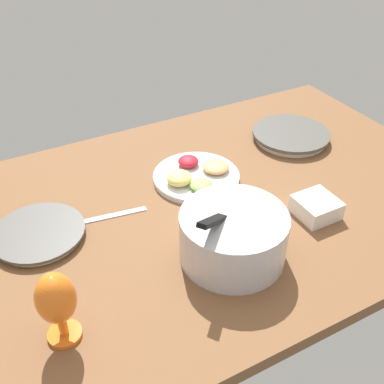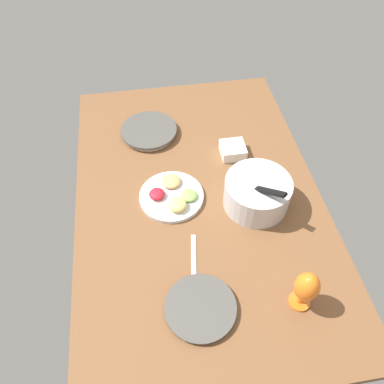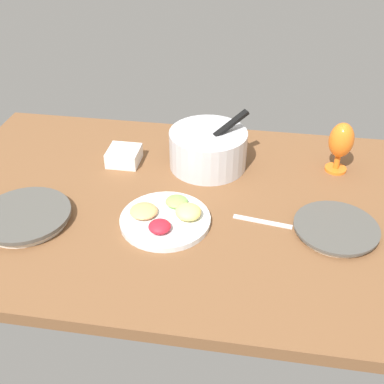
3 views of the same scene
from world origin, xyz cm
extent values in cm
cube|color=brown|center=(0.00, 0.00, -2.00)|extent=(160.00, 104.00, 4.00)
cylinder|color=silver|center=(-42.63, -17.46, 0.97)|extent=(25.24, 25.24, 1.95)
cylinder|color=#4E4C47|center=(-42.63, -17.46, 2.53)|extent=(27.44, 27.44, 1.17)
cylinder|color=silver|center=(49.66, -7.85, 0.70)|extent=(22.89, 22.89, 1.39)
cylinder|color=#4E4C47|center=(49.66, -7.85, 1.81)|extent=(24.88, 24.88, 0.84)
cylinder|color=silver|center=(7.58, 22.84, 6.61)|extent=(27.10, 27.10, 13.22)
cylinder|color=white|center=(7.58, 22.84, 10.58)|extent=(24.39, 24.39, 2.38)
cube|color=black|center=(12.32, 22.84, 14.24)|extent=(17.32, 13.57, 11.24)
cylinder|color=silver|center=(-0.77, -11.57, 0.90)|extent=(27.37, 27.37, 1.80)
ellipsoid|color=#F9E072|center=(6.04, -10.01, 3.70)|extent=(7.83, 7.83, 3.79)
ellipsoid|color=#8CC659|center=(1.40, -4.40, 2.95)|extent=(6.96, 6.96, 2.30)
ellipsoid|color=#F2A566|center=(-7.48, -10.85, 3.05)|extent=(8.46, 8.46, 2.50)
ellipsoid|color=red|center=(-1.11, -17.57, 3.27)|extent=(6.59, 6.59, 2.94)
cylinder|color=orange|center=(52.45, 26.64, 0.50)|extent=(7.44, 7.44, 1.00)
cylinder|color=orange|center=(52.45, 26.64, 3.38)|extent=(2.00, 2.00, 4.77)
ellipsoid|color=orange|center=(52.45, 26.64, 12.02)|extent=(8.39, 8.39, 12.51)
cube|color=white|center=(-22.34, 19.99, 2.66)|extent=(11.12, 11.12, 5.32)
cube|color=#F9E072|center=(-22.34, 19.99, 4.36)|extent=(9.11, 9.11, 1.70)
cube|color=silver|center=(28.24, -6.73, 0.30)|extent=(18.07, 4.44, 0.60)
camera|label=1|loc=(57.87, 94.76, 85.23)|focal=43.72mm
camera|label=2|loc=(100.32, -18.87, 127.09)|focal=35.58mm
camera|label=3|loc=(24.98, -121.66, 91.28)|focal=44.84mm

